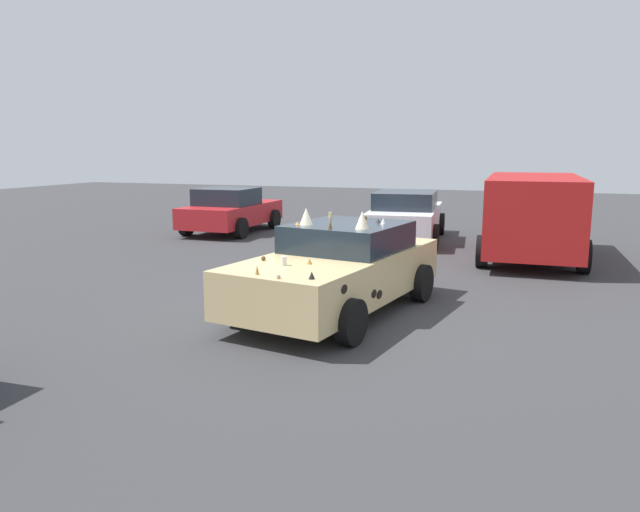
% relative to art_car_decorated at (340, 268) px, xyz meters
% --- Properties ---
extents(ground_plane, '(60.00, 60.00, 0.00)m').
position_rel_art_car_decorated_xyz_m(ground_plane, '(-0.06, 0.01, -0.71)').
color(ground_plane, '#38383A').
extents(art_car_decorated, '(4.60, 2.63, 1.67)m').
position_rel_art_car_decorated_xyz_m(art_car_decorated, '(0.00, 0.00, 0.00)').
color(art_car_decorated, '#D8BC7F').
rests_on(art_car_decorated, ground).
extents(parked_van_far_left, '(4.89, 2.37, 1.96)m').
position_rel_art_car_decorated_xyz_m(parked_van_far_left, '(5.96, -2.91, 0.40)').
color(parked_van_far_left, '#B21919').
rests_on(parked_van_far_left, ground).
extents(parked_sedan_behind_left, '(4.60, 2.29, 1.41)m').
position_rel_art_car_decorated_xyz_m(parked_sedan_behind_left, '(7.86, 0.48, 0.02)').
color(parked_sedan_behind_left, white).
rests_on(parked_sedan_behind_left, ground).
extents(parked_sedan_row_back_far, '(3.94, 2.06, 1.40)m').
position_rel_art_car_decorated_xyz_m(parked_sedan_row_back_far, '(7.69, 6.00, -0.02)').
color(parked_sedan_row_back_far, red).
rests_on(parked_sedan_row_back_far, ground).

